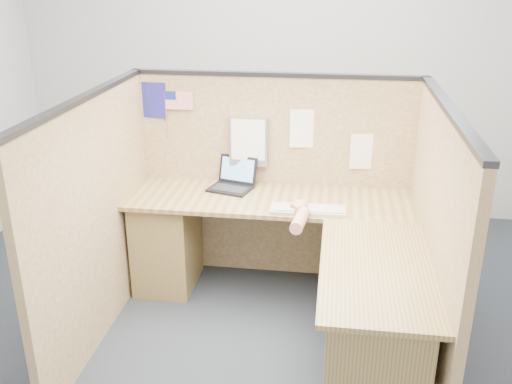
% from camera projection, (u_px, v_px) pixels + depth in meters
% --- Properties ---
extents(floor, '(5.00, 5.00, 0.00)m').
position_uv_depth(floor, '(256.00, 347.00, 3.54)').
color(floor, '#1E222A').
rests_on(floor, ground).
extents(wall_back, '(5.00, 0.00, 5.00)m').
position_uv_depth(wall_back, '(292.00, 63.00, 5.10)').
color(wall_back, '#AEB0B4').
rests_on(wall_back, floor).
extents(cubicle_partitions, '(2.06, 1.83, 1.53)m').
position_uv_depth(cubicle_partitions, '(265.00, 207.00, 3.65)').
color(cubicle_partitions, brown).
rests_on(cubicle_partitions, floor).
extents(l_desk, '(1.95, 1.75, 0.73)m').
position_uv_depth(l_desk, '(291.00, 271.00, 3.64)').
color(l_desk, brown).
rests_on(l_desk, floor).
extents(laptop, '(0.33, 0.34, 0.21)m').
position_uv_depth(laptop, '(232.00, 180.00, 4.07)').
color(laptop, black).
rests_on(laptop, l_desk).
extents(keyboard, '(0.49, 0.18, 0.03)m').
position_uv_depth(keyboard, '(308.00, 210.00, 3.67)').
color(keyboard, tan).
rests_on(keyboard, l_desk).
extents(mouse, '(0.13, 0.11, 0.05)m').
position_uv_depth(mouse, '(300.00, 208.00, 3.67)').
color(mouse, silver).
rests_on(mouse, l_desk).
extents(hand_forearm, '(0.12, 0.42, 0.09)m').
position_uv_depth(hand_forearm, '(300.00, 215.00, 3.53)').
color(hand_forearm, tan).
rests_on(hand_forearm, l_desk).
extents(blue_poster, '(0.19, 0.02, 0.26)m').
position_uv_depth(blue_poster, '(153.00, 100.00, 4.07)').
color(blue_poster, navy).
rests_on(blue_poster, cubicle_partitions).
extents(american_flag, '(0.20, 0.01, 0.35)m').
position_uv_depth(american_flag, '(176.00, 102.00, 4.04)').
color(american_flag, olive).
rests_on(american_flag, cubicle_partitions).
extents(file_holder, '(0.27, 0.05, 0.35)m').
position_uv_depth(file_holder, '(249.00, 142.00, 4.05)').
color(file_holder, slate).
rests_on(file_holder, cubicle_partitions).
extents(paper_left, '(0.21, 0.03, 0.27)m').
position_uv_depth(paper_left, '(305.00, 129.00, 3.99)').
color(paper_left, white).
rests_on(paper_left, cubicle_partitions).
extents(paper_right, '(0.20, 0.03, 0.25)m').
position_uv_depth(paper_right, '(364.00, 152.00, 3.98)').
color(paper_right, white).
rests_on(paper_right, cubicle_partitions).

